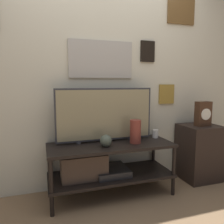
% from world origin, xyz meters
% --- Properties ---
extents(ground_plane, '(12.00, 12.00, 0.00)m').
position_xyz_m(ground_plane, '(0.00, 0.00, 0.00)').
color(ground_plane, '#846647').
extents(wall_back, '(6.40, 0.08, 2.70)m').
position_xyz_m(wall_back, '(0.00, 0.61, 1.36)').
color(wall_back, beige).
rests_on(wall_back, ground_plane).
extents(media_console, '(1.35, 0.52, 0.57)m').
position_xyz_m(media_console, '(-0.12, 0.30, 0.36)').
color(media_console, black).
rests_on(media_console, ground_plane).
extents(television, '(1.09, 0.05, 0.60)m').
position_xyz_m(television, '(-0.03, 0.41, 0.88)').
color(television, '#333338').
rests_on(television, media_console).
extents(vase_tall_ceramic, '(0.12, 0.12, 0.26)m').
position_xyz_m(vase_tall_ceramic, '(0.26, 0.25, 0.70)').
color(vase_tall_ceramic, brown).
rests_on(vase_tall_ceramic, media_console).
extents(vase_round_glass, '(0.12, 0.12, 0.12)m').
position_xyz_m(vase_round_glass, '(-0.08, 0.22, 0.63)').
color(vase_round_glass, '#4C5647').
rests_on(vase_round_glass, media_console).
extents(candle_jar, '(0.07, 0.07, 0.10)m').
position_xyz_m(candle_jar, '(0.59, 0.40, 0.62)').
color(candle_jar, silver).
rests_on(candle_jar, media_console).
extents(side_table, '(0.46, 0.43, 0.70)m').
position_xyz_m(side_table, '(1.20, 0.35, 0.35)').
color(side_table, black).
rests_on(side_table, ground_plane).
extents(mantel_clock, '(0.19, 0.11, 0.30)m').
position_xyz_m(mantel_clock, '(1.20, 0.31, 0.85)').
color(mantel_clock, '#422819').
rests_on(mantel_clock, side_table).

